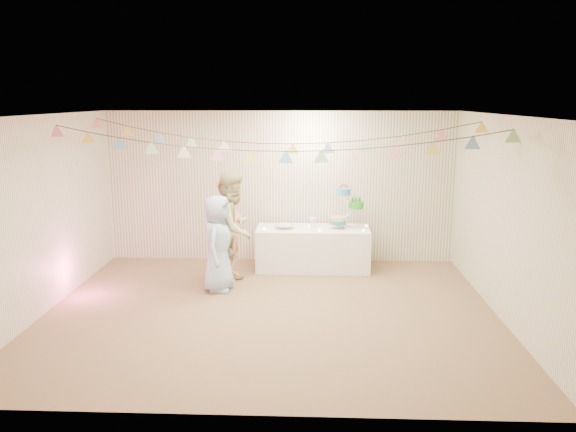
{
  "coord_description": "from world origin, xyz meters",
  "views": [
    {
      "loc": [
        0.52,
        -7.07,
        2.81
      ],
      "look_at": [
        0.2,
        0.8,
        1.15
      ],
      "focal_mm": 35.0,
      "sensor_mm": 36.0,
      "label": 1
    }
  ],
  "objects_px": {
    "person_adult_a": "(230,228)",
    "person_adult_b": "(233,228)",
    "person_child": "(218,243)",
    "table": "(313,248)",
    "cake_stand": "(347,204)"
  },
  "relations": [
    {
      "from": "person_adult_a",
      "to": "person_child",
      "type": "relative_size",
      "value": 1.14
    },
    {
      "from": "person_adult_a",
      "to": "person_child",
      "type": "height_order",
      "value": "person_adult_a"
    },
    {
      "from": "person_adult_b",
      "to": "person_child",
      "type": "distance_m",
      "value": 0.4
    },
    {
      "from": "table",
      "to": "person_child",
      "type": "distance_m",
      "value": 1.84
    },
    {
      "from": "table",
      "to": "person_adult_a",
      "type": "bearing_deg",
      "value": -155.65
    },
    {
      "from": "table",
      "to": "cake_stand",
      "type": "height_order",
      "value": "cake_stand"
    },
    {
      "from": "person_adult_a",
      "to": "person_adult_b",
      "type": "distance_m",
      "value": 0.25
    },
    {
      "from": "table",
      "to": "cake_stand",
      "type": "distance_m",
      "value": 0.93
    },
    {
      "from": "cake_stand",
      "to": "person_child",
      "type": "height_order",
      "value": "cake_stand"
    },
    {
      "from": "person_child",
      "to": "table",
      "type": "bearing_deg",
      "value": -42.96
    },
    {
      "from": "person_adult_b",
      "to": "cake_stand",
      "type": "bearing_deg",
      "value": -47.99
    },
    {
      "from": "cake_stand",
      "to": "person_adult_b",
      "type": "height_order",
      "value": "person_adult_b"
    },
    {
      "from": "person_adult_a",
      "to": "person_adult_b",
      "type": "xyz_separation_m",
      "value": [
        0.09,
        -0.23,
        0.06
      ]
    },
    {
      "from": "cake_stand",
      "to": "person_child",
      "type": "xyz_separation_m",
      "value": [
        -1.95,
        -1.18,
        -0.38
      ]
    },
    {
      "from": "cake_stand",
      "to": "person_adult_b",
      "type": "xyz_separation_m",
      "value": [
        -1.76,
        -0.87,
        -0.22
      ]
    }
  ]
}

